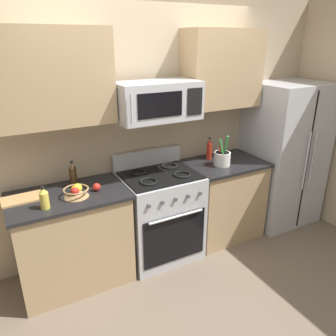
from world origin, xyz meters
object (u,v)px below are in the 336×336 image
at_px(range_oven, 160,214).
at_px(refrigerator, 283,154).
at_px(bottle_hot_sauce, 209,149).
at_px(apple_loose, 97,187).
at_px(bottle_oil, 44,199).
at_px(microwave, 157,101).
at_px(bottle_soy, 73,175).
at_px(utensil_crock, 222,158).
at_px(cutting_board, 22,199).
at_px(fruit_basket, 76,192).

distance_m(range_oven, refrigerator, 1.73).
bearing_deg(bottle_hot_sauce, apple_loose, -171.13).
relative_size(apple_loose, bottle_oil, 0.37).
height_order(microwave, apple_loose, microwave).
height_order(range_oven, bottle_hot_sauce, bottle_hot_sauce).
height_order(range_oven, bottle_soy, bottle_soy).
bearing_deg(bottle_soy, range_oven, -9.51).
bearing_deg(microwave, bottle_oil, -169.89).
bearing_deg(bottle_oil, utensil_crock, 3.51).
relative_size(cutting_board, bottle_soy, 1.33).
distance_m(refrigerator, microwave, 1.86).
xyz_separation_m(apple_loose, bottle_hot_sauce, (1.36, 0.21, 0.08)).
xyz_separation_m(utensil_crock, bottle_hot_sauce, (-0.01, 0.22, 0.03)).
bearing_deg(range_oven, bottle_soy, 170.49).
distance_m(apple_loose, bottle_soy, 0.25).
bearing_deg(bottle_oil, microwave, 10.11).
xyz_separation_m(range_oven, apple_loose, (-0.65, -0.05, 0.47)).
xyz_separation_m(range_oven, microwave, (-0.00, 0.03, 1.17)).
height_order(microwave, bottle_soy, microwave).
bearing_deg(fruit_basket, utensil_crock, 0.65).
bearing_deg(bottle_hot_sauce, fruit_basket, -171.12).
bearing_deg(cutting_board, refrigerator, -1.90).
bearing_deg(fruit_basket, bottle_soy, 82.04).
relative_size(fruit_basket, apple_loose, 3.04).
height_order(apple_loose, bottle_oil, bottle_oil).
bearing_deg(range_oven, utensil_crock, -4.61).
bearing_deg(apple_loose, range_oven, 4.07).
relative_size(fruit_basket, cutting_board, 0.65).
height_order(microwave, cutting_board, microwave).
height_order(refrigerator, microwave, microwave).
xyz_separation_m(refrigerator, microwave, (-1.69, 0.04, 0.79)).
distance_m(refrigerator, cutting_board, 2.95).
bearing_deg(fruit_basket, apple_loose, 8.95).
relative_size(range_oven, bottle_soy, 4.35).
bearing_deg(utensil_crock, cutting_board, 175.99).
relative_size(microwave, fruit_basket, 3.56).
height_order(range_oven, utensil_crock, utensil_crock).
height_order(refrigerator, fruit_basket, refrigerator).
distance_m(microwave, bottle_oil, 1.30).
distance_m(range_oven, fruit_basket, 0.97).
bearing_deg(microwave, bottle_soy, 172.39).
height_order(fruit_basket, bottle_hot_sauce, bottle_hot_sauce).
distance_m(microwave, fruit_basket, 1.09).
xyz_separation_m(refrigerator, bottle_oil, (-2.80, -0.15, 0.14)).
bearing_deg(apple_loose, bottle_soy, 131.02).
distance_m(bottle_soy, bottle_hot_sauce, 1.52).
xyz_separation_m(cutting_board, bottle_oil, (0.15, -0.25, 0.08)).
height_order(refrigerator, bottle_hot_sauce, refrigerator).
height_order(fruit_basket, bottle_oil, bottle_oil).
distance_m(refrigerator, bottle_hot_sauce, 1.01).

